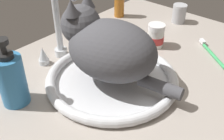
{
  "coord_description": "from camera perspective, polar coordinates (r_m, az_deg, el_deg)",
  "views": [
    {
      "loc": [
        -50.36,
        -39.68,
        48.49
      ],
      "look_at": [
        -5.64,
        -0.55,
        7.0
      ],
      "focal_mm": 43.11,
      "sensor_mm": 36.0,
      "label": 1
    }
  ],
  "objects": [
    {
      "name": "toothbrush",
      "position": [
        0.92,
        20.32,
        3.47
      ],
      "size": [
        11.51,
        13.69,
        1.7
      ],
      "color": "#3FB266",
      "rests_on": "countertop"
    },
    {
      "name": "sink_basin",
      "position": [
        0.74,
        -0.0,
        -1.77
      ],
      "size": [
        36.29,
        36.29,
        2.72
      ],
      "color": "white",
      "rests_on": "countertop"
    },
    {
      "name": "soap_pump_bottle",
      "position": [
        0.69,
        -20.52,
        -1.87
      ],
      "size": [
        6.71,
        6.71,
        17.76
      ],
      "color": "teal",
      "rests_on": "countertop"
    },
    {
      "name": "pill_bottle",
      "position": [
        0.91,
        9.27,
        7.1
      ],
      "size": [
        5.64,
        5.64,
        7.85
      ],
      "color": "white",
      "rests_on": "countertop"
    },
    {
      "name": "amber_bottle",
      "position": [
        1.12,
        1.56,
        14.29
      ],
      "size": [
        4.05,
        4.05,
        13.11
      ],
      "color": "#B2661E",
      "rests_on": "countertop"
    },
    {
      "name": "countertop",
      "position": [
        0.79,
        2.38,
        -1.35
      ],
      "size": [
        104.2,
        69.64,
        3.0
      ],
      "primitive_type": "cube",
      "color": "#ADA399",
      "rests_on": "ground"
    },
    {
      "name": "faucet",
      "position": [
        0.83,
        -10.95,
        8.05
      ],
      "size": [
        16.64,
        11.34,
        22.04
      ],
      "color": "silver",
      "rests_on": "countertop"
    },
    {
      "name": "cat",
      "position": [
        0.7,
        -1.34,
        5.18
      ],
      "size": [
        22.22,
        35.3,
        19.94
      ],
      "color": "#4C4C51",
      "rests_on": "sink_basin"
    },
    {
      "name": "metal_jar",
      "position": [
        1.1,
        14.05,
        11.55
      ],
      "size": [
        5.37,
        5.37,
        7.13
      ],
      "color": "#B2B5BA",
      "rests_on": "countertop"
    }
  ]
}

